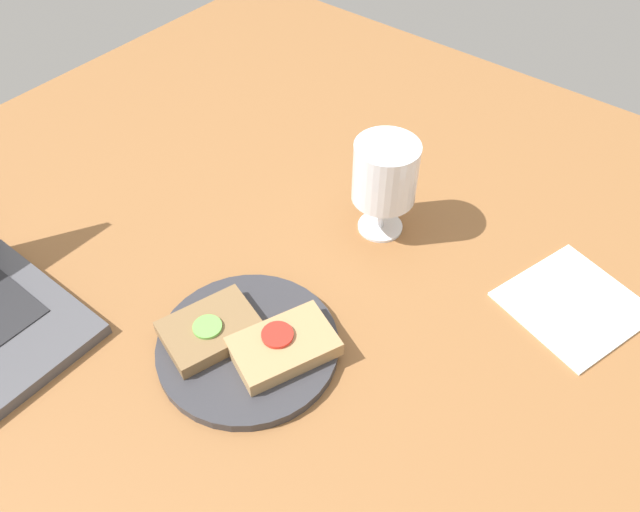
{
  "coord_description": "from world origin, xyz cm",
  "views": [
    {
      "loc": [
        -33.47,
        -30.76,
        63.1
      ],
      "look_at": [
        7.13,
        1.65,
        8.0
      ],
      "focal_mm": 35.0,
      "sensor_mm": 36.0,
      "label": 1
    }
  ],
  "objects_px": {
    "napkin": "(573,304)",
    "wine_glass": "(385,175)",
    "plate": "(248,346)",
    "sandwich_with_cucumber": "(211,329)",
    "sandwich_with_tomato": "(284,346)"
  },
  "relations": [
    {
      "from": "plate",
      "to": "sandwich_with_tomato",
      "type": "xyz_separation_m",
      "value": [
        0.02,
        -0.04,
        0.02
      ]
    },
    {
      "from": "sandwich_with_cucumber",
      "to": "wine_glass",
      "type": "bearing_deg",
      "value": -8.78
    },
    {
      "from": "sandwich_with_cucumber",
      "to": "wine_glass",
      "type": "xyz_separation_m",
      "value": [
        0.28,
        -0.04,
        0.07
      ]
    },
    {
      "from": "sandwich_with_tomato",
      "to": "sandwich_with_cucumber",
      "type": "height_order",
      "value": "sandwich_with_tomato"
    },
    {
      "from": "plate",
      "to": "sandwich_with_cucumber",
      "type": "height_order",
      "value": "sandwich_with_cucumber"
    },
    {
      "from": "sandwich_with_tomato",
      "to": "napkin",
      "type": "xyz_separation_m",
      "value": [
        0.28,
        -0.23,
        -0.02
      ]
    },
    {
      "from": "plate",
      "to": "wine_glass",
      "type": "bearing_deg",
      "value": -0.62
    },
    {
      "from": "wine_glass",
      "to": "napkin",
      "type": "height_order",
      "value": "wine_glass"
    },
    {
      "from": "sandwich_with_tomato",
      "to": "sandwich_with_cucumber",
      "type": "xyz_separation_m",
      "value": [
        -0.03,
        0.08,
        -0.0
      ]
    },
    {
      "from": "napkin",
      "to": "wine_glass",
      "type": "bearing_deg",
      "value": 97.42
    },
    {
      "from": "sandwich_with_tomato",
      "to": "wine_glass",
      "type": "bearing_deg",
      "value": 8.65
    },
    {
      "from": "wine_glass",
      "to": "plate",
      "type": "bearing_deg",
      "value": 179.38
    },
    {
      "from": "sandwich_with_tomato",
      "to": "napkin",
      "type": "relative_size",
      "value": 0.89
    },
    {
      "from": "sandwich_with_cucumber",
      "to": "napkin",
      "type": "bearing_deg",
      "value": -44.39
    },
    {
      "from": "sandwich_with_cucumber",
      "to": "plate",
      "type": "bearing_deg",
      "value": -66.69
    }
  ]
}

